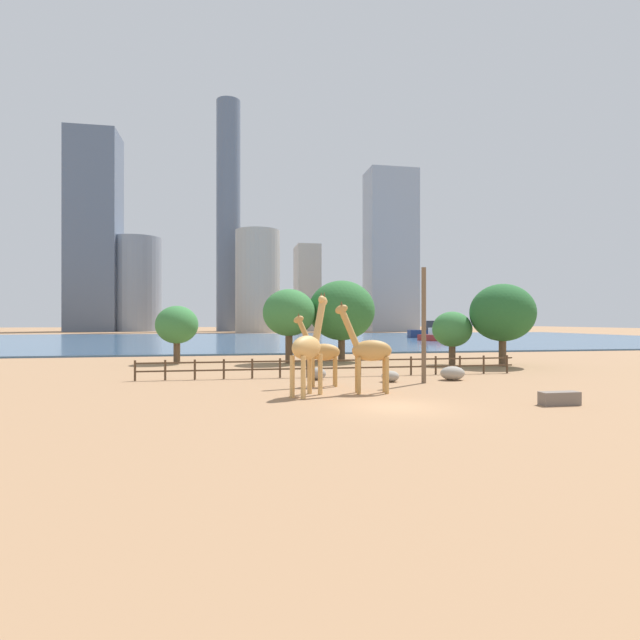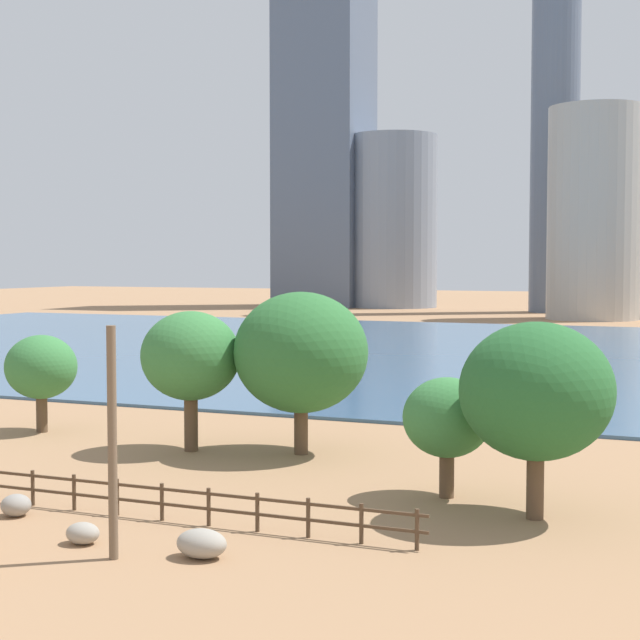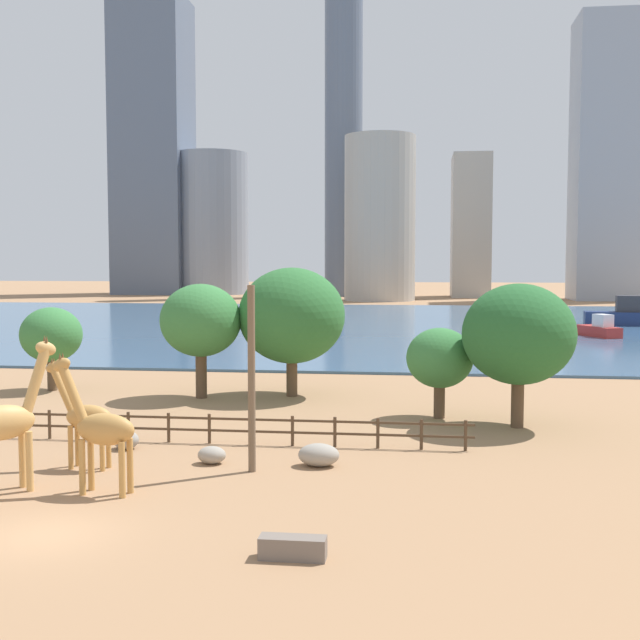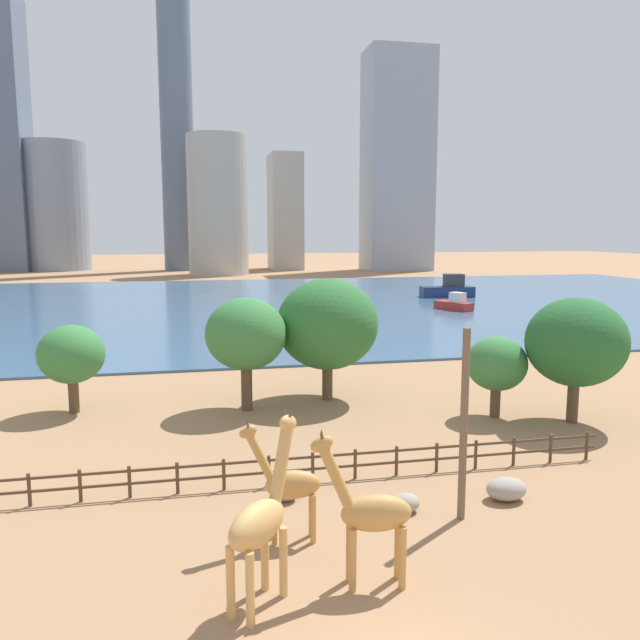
% 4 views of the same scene
% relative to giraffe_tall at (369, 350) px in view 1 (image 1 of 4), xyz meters
% --- Properties ---
extents(ground_plane, '(400.00, 400.00, 0.00)m').
position_rel_giraffe_tall_xyz_m(ground_plane, '(0.00, 75.81, -2.25)').
color(ground_plane, '#9E7551').
extents(harbor_water, '(180.00, 86.00, 0.20)m').
position_rel_giraffe_tall_xyz_m(harbor_water, '(0.00, 72.81, -2.15)').
color(harbor_water, '#3D6084').
rests_on(harbor_water, ground).
extents(giraffe_tall, '(3.10, 1.06, 4.82)m').
position_rel_giraffe_tall_xyz_m(giraffe_tall, '(0.00, 0.00, 0.00)').
color(giraffe_tall, '#C18C47').
rests_on(giraffe_tall, ground).
extents(giraffe_companion, '(2.79, 0.90, 4.25)m').
position_rel_giraffe_tall_xyz_m(giraffe_companion, '(-1.93, 3.14, -0.26)').
color(giraffe_companion, '#C18C47').
rests_on(giraffe_companion, ground).
extents(giraffe_young, '(2.60, 2.82, 5.33)m').
position_rel_giraffe_tall_xyz_m(giraffe_young, '(-3.24, -0.29, 0.22)').
color(giraffe_young, tan).
rests_on(giraffe_young, ground).
extents(utility_pole, '(0.28, 0.28, 7.05)m').
position_rel_giraffe_tall_xyz_m(utility_pole, '(4.49, 3.46, 1.27)').
color(utility_pole, brown).
rests_on(utility_pole, ground).
extents(boulder_near_fence, '(1.61, 1.18, 0.89)m').
position_rel_giraffe_tall_xyz_m(boulder_near_fence, '(6.89, 4.56, -1.81)').
color(boulder_near_fence, gray).
rests_on(boulder_near_fence, ground).
extents(boulder_by_pole, '(1.06, 1.04, 0.78)m').
position_rel_giraffe_tall_xyz_m(boulder_by_pole, '(-1.55, 6.34, -1.86)').
color(boulder_by_pole, gray).
rests_on(boulder_by_pole, ground).
extents(boulder_small, '(1.11, 0.92, 0.69)m').
position_rel_giraffe_tall_xyz_m(boulder_small, '(2.68, 4.41, -1.91)').
color(boulder_small, gray).
rests_on(boulder_small, ground).
extents(feeding_trough, '(1.80, 0.60, 0.60)m').
position_rel_giraffe_tall_xyz_m(feeding_trough, '(7.43, -5.12, -1.95)').
color(feeding_trough, '#72665B').
rests_on(feeding_trough, ground).
extents(enclosure_fence, '(26.12, 0.14, 1.30)m').
position_rel_giraffe_tall_xyz_m(enclosure_fence, '(-0.08, 7.81, -1.50)').
color(enclosure_fence, '#4C3826').
rests_on(enclosure_fence, ground).
extents(tree_left_large, '(4.68, 4.68, 6.63)m').
position_rel_giraffe_tall_xyz_m(tree_left_large, '(-1.84, 19.09, 2.23)').
color(tree_left_large, brown).
rests_on(tree_left_large, ground).
extents(tree_center_broad, '(3.37, 3.37, 4.58)m').
position_rel_giraffe_tall_xyz_m(tree_center_broad, '(11.73, 14.79, 0.78)').
color(tree_center_broad, brown).
rests_on(tree_center_broad, ground).
extents(tree_right_tall, '(5.34, 5.34, 6.88)m').
position_rel_giraffe_tall_xyz_m(tree_right_tall, '(15.38, 12.97, 2.21)').
color(tree_right_tall, brown).
rests_on(tree_right_tall, ground).
extents(tree_left_small, '(6.23, 6.23, 7.56)m').
position_rel_giraffe_tall_xyz_m(tree_left_small, '(3.27, 20.35, 2.49)').
color(tree_left_small, brown).
rests_on(tree_left_small, ground).
extents(tree_right_small, '(3.73, 3.73, 5.12)m').
position_rel_giraffe_tall_xyz_m(tree_right_small, '(-11.67, 20.57, 1.16)').
color(tree_right_small, brown).
rests_on(tree_right_small, ground).
extents(boat_ferry, '(3.86, 5.61, 2.33)m').
position_rel_giraffe_tall_xyz_m(boat_ferry, '(28.94, 58.90, -1.26)').
color(boat_ferry, '#B22D28').
rests_on(boat_ferry, harbor_water).
extents(boat_sailboat, '(8.43, 3.82, 3.59)m').
position_rel_giraffe_tall_xyz_m(boat_sailboat, '(34.78, 74.22, -0.84)').
color(boat_sailboat, navy).
rests_on(boat_sailboat, harbor_water).
extents(skyline_tower_needle, '(16.70, 15.87, 69.91)m').
position_rel_giraffe_tall_xyz_m(skyline_tower_needle, '(-53.16, 161.60, 32.70)').
color(skyline_tower_needle, slate).
rests_on(skyline_tower_needle, ground).
extents(skyline_block_central, '(14.19, 14.19, 32.71)m').
position_rel_giraffe_tall_xyz_m(skyline_block_central, '(2.41, 135.59, 14.10)').
color(skyline_block_central, '#ADA89E').
rests_on(skyline_block_central, ground).
extents(skyline_tower_glass, '(17.06, 12.43, 56.60)m').
position_rel_giraffe_tall_xyz_m(skyline_tower_glass, '(49.61, 143.27, 26.05)').
color(skyline_tower_glass, '#939EAD').
rests_on(skyline_tower_glass, ground).
extents(skyline_block_left, '(8.23, 13.37, 30.99)m').
position_rel_giraffe_tall_xyz_m(skyline_block_left, '(21.39, 153.95, 13.24)').
color(skyline_block_left, '#ADA89E').
rests_on(skyline_block_left, ground).
extents(skyline_block_right, '(8.45, 8.45, 82.01)m').
position_rel_giraffe_tall_xyz_m(skyline_block_right, '(-6.77, 154.96, 38.75)').
color(skyline_block_right, slate).
rests_on(skyline_block_right, ground).
extents(skyline_tower_short, '(17.42, 17.42, 33.57)m').
position_rel_giraffe_tall_xyz_m(skyline_tower_short, '(-39.27, 163.04, 14.53)').
color(skyline_tower_short, gray).
rests_on(skyline_tower_short, ground).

